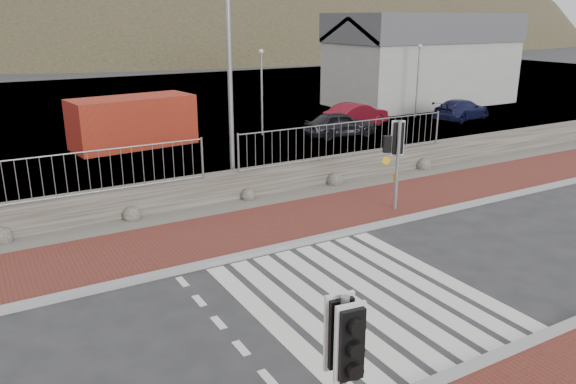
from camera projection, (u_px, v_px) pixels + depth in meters
ground at (360, 296)px, 11.73m from camera, size 220.00×220.00×0.00m
sidewalk_far at (261, 227)px, 15.44m from camera, size 40.00×3.00×0.08m
kerb_near at (471, 368)px, 9.24m from camera, size 40.00×0.25×0.12m
kerb_far at (288, 246)px, 14.20m from camera, size 40.00×0.25×0.12m
zebra_crossing at (360, 296)px, 11.73m from camera, size 4.62×5.60×0.01m
gravel_strip at (231, 207)px, 17.09m from camera, size 40.00×1.50×0.06m
stone_wall at (220, 188)px, 17.63m from camera, size 40.00×0.60×0.90m
railing at (220, 146)px, 17.09m from camera, size 18.07×0.07×1.22m
quay at (87, 111)px, 34.76m from camera, size 120.00×40.00×0.50m
water at (24, 68)px, 63.65m from camera, size 220.00×50.00×0.05m
harbor_building at (422, 59)px, 36.86m from camera, size 12.20×6.20×5.80m
hills_backdrop at (70, 195)px, 94.41m from camera, size 254.00×90.00×100.00m
traffic_signal_near at (343, 353)px, 6.48m from camera, size 0.40×0.27×2.60m
traffic_signal_far at (397, 146)px, 16.27m from camera, size 0.67×0.44×2.75m
streetlight at (233, 40)px, 17.39m from camera, size 1.83×0.58×8.72m
shipping_container at (133, 122)px, 24.98m from camera, size 5.53×2.86×2.21m
car_a at (340, 124)px, 27.18m from camera, size 3.66×1.79×1.20m
car_b at (356, 115)px, 29.62m from camera, size 4.02×2.10×1.26m
car_c at (462, 110)px, 31.59m from camera, size 4.22×2.41×1.15m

